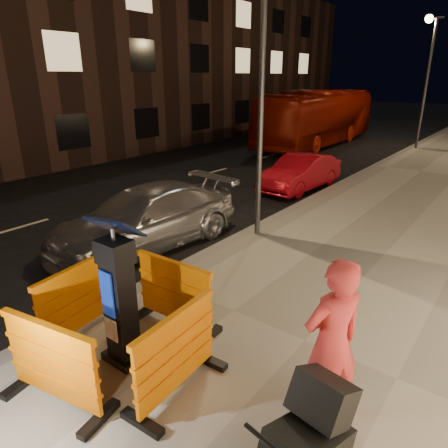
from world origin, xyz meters
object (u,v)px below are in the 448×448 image
Objects in this scene: parking_kiosk at (119,296)px; bus_doubledecker at (316,145)px; barrier_front at (53,365)px; car_red at (299,189)px; car_silver at (148,245)px; barrier_bldgside at (177,354)px; barrier_back at (175,294)px; barrier_kerbside at (78,300)px; stroller at (306,446)px; man at (331,344)px.

parking_kiosk is 19.51m from bus_doubledecker.
barrier_front is 10.65m from car_red.
parking_kiosk is 4.25m from car_silver.
barrier_back is at bearing 41.20° from barrier_bldgside.
stroller reaches higher than barrier_kerbside.
barrier_front is at bearing -26.80° from man.
parking_kiosk is at bearing -97.80° from barrier_kerbside.
man is at bearing -69.01° from barrier_bldgside.
barrier_front and barrier_bldgside have the same top height.
barrier_front is at bearing -74.28° from car_red.
barrier_back is 1.00× the size of barrier_kerbside.
barrier_back is 1.34m from barrier_kerbside.
bus_doubledecker reaches higher than barrier_kerbside.
stroller is (5.51, -3.17, 0.68)m from car_silver.
man reaches higher than stroller.
barrier_front is 20.40m from bus_doubledecker.
barrier_bldgside is 19.80m from bus_doubledecker.
bus_doubledecker is (-5.99, 18.54, -1.09)m from parking_kiosk.
barrier_back is 18.59m from bus_doubledecker.
barrier_kerbside is (-0.95, 0.95, 0.00)m from barrier_front.
barrier_bldgside is (0.95, 0.00, -0.42)m from parking_kiosk.
parking_kiosk reaches higher than barrier_kerbside.
bus_doubledecker is at bearing -125.27° from man.
barrier_back is at bearing -66.46° from man.
car_silver is 1.28× the size of car_red.
bus_doubledecker is (-3.14, 15.57, 0.00)m from car_silver.
bus_doubledecker is 5.60× the size of man.
barrier_kerbside is 19.22m from bus_doubledecker.
bus_doubledecker reaches higher than barrier_back.
man reaches higher than bus_doubledecker.
car_red is at bearing -69.82° from bus_doubledecker.
stroller is at bearing -100.56° from barrier_bldgside.
barrier_front reaches higher than car_red.
parking_kiosk is 2.56m from man.
barrier_bldgside is at bearing -97.80° from barrier_kerbside.
barrier_back is at bearing -52.80° from barrier_kerbside.
barrier_bldgside is (0.95, -0.95, 0.00)m from barrier_back.
barrier_front is 1.00× the size of barrier_kerbside.
parking_kiosk reaches higher than car_silver.
bus_doubledecker reaches higher than stroller.
stroller is at bearing -101.01° from barrier_kerbside.
parking_kiosk is 1.00× the size of man.
man is (2.46, -0.25, 0.42)m from barrier_back.
stroller is (5.00, -9.62, 0.68)m from car_red.
stroller is (3.61, -0.20, 0.01)m from barrier_kerbside.
car_red is (-2.34, 9.42, -1.09)m from parking_kiosk.
bus_doubledecker is (-6.94, 18.54, -0.68)m from barrier_bldgside.
car_silver is 4.28× the size of stroller.
car_silver is (-2.85, 2.97, -1.09)m from parking_kiosk.
parking_kiosk reaches higher than bus_doubledecker.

